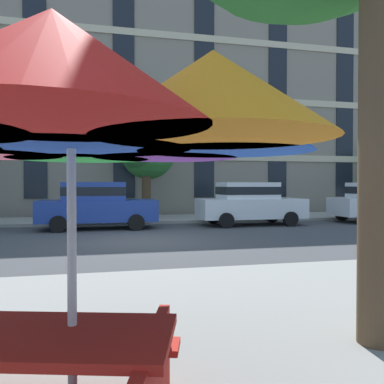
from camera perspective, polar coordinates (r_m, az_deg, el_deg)
ground_plane at (r=11.83m, az=-7.20°, el=-7.12°), size 120.00×120.00×0.00m
sidewalk_far at (r=18.56m, az=-9.42°, el=-3.97°), size 56.00×3.60×0.12m
apartment_building at (r=27.08m, az=-10.64°, el=11.08°), size 38.77×12.08×12.80m
sedan_blue at (r=15.36m, az=-13.68°, el=-1.70°), size 4.40×1.98×1.78m
sedan_white at (r=16.52m, az=8.36°, el=-1.49°), size 4.40×1.98×1.78m
sedan_white_midblock at (r=19.71m, az=25.57°, el=-1.17°), size 4.40×1.98×1.78m
street_tree_middle at (r=18.84m, az=-6.80°, el=5.97°), size 2.83×2.87×4.55m
patio_umbrella at (r=2.69m, az=-17.15°, el=10.91°), size 3.33×3.33×2.44m
picnic_table at (r=2.87m, az=-22.94°, el=-23.62°), size 2.15×1.95×0.77m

